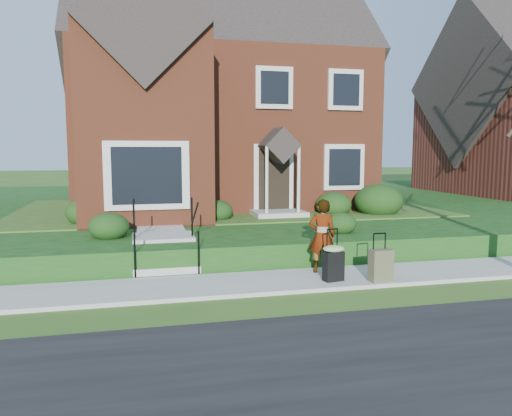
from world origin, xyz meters
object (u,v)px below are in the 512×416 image
object	(u,v)px
woman	(322,236)
suitcase_olive	(381,265)
front_steps	(165,248)
suitcase_black	(333,261)

from	to	relation	value
woman	suitcase_olive	bearing A→B (deg)	146.33
front_steps	woman	distance (m)	3.55
front_steps	suitcase_black	distance (m)	3.86
woman	suitcase_olive	xyz separation A→B (m)	(0.87, -0.96, -0.46)
suitcase_olive	woman	bearing A→B (deg)	127.77
suitcase_black	suitcase_olive	size ratio (longest dim) A/B	1.08
front_steps	suitcase_black	xyz separation A→B (m)	(3.18, -2.18, 0.01)
woman	suitcase_olive	size ratio (longest dim) A/B	1.63
woman	suitcase_black	distance (m)	0.80
front_steps	suitcase_olive	world-z (taller)	front_steps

